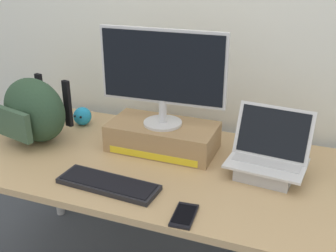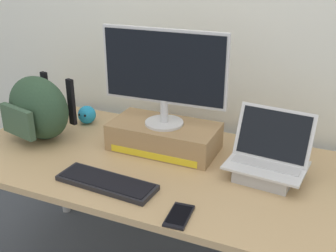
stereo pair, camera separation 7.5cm
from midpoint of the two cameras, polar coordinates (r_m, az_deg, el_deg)
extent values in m
cube|color=silver|center=(2.14, 4.14, 15.08)|extent=(7.00, 0.10, 2.60)
cube|color=tan|center=(1.86, -1.16, -5.52)|extent=(1.89, 0.84, 0.03)
cylinder|color=#B2B2B7|center=(2.71, -15.77, -5.26)|extent=(0.05, 0.05, 0.70)
cube|color=#9E7A51|center=(1.95, -1.81, -1.44)|extent=(0.49, 0.25, 0.13)
cube|color=yellow|center=(1.87, -3.31, -4.14)|extent=(0.42, 0.00, 0.03)
cylinder|color=silver|center=(1.93, -1.83, 0.41)|extent=(0.18, 0.18, 0.01)
cylinder|color=silver|center=(1.90, -1.86, 2.04)|extent=(0.04, 0.04, 0.11)
cube|color=silver|center=(1.84, -1.94, 7.99)|extent=(0.57, 0.05, 0.33)
cube|color=black|center=(1.83, -2.06, 7.90)|extent=(0.54, 0.03, 0.31)
cube|color=#ADADB2|center=(1.79, 11.91, -5.83)|extent=(0.24, 0.22, 0.05)
cube|color=silver|center=(1.77, 12.00, -4.92)|extent=(0.33, 0.25, 0.01)
cube|color=#B7B7BC|center=(1.78, 12.16, -4.50)|extent=(0.28, 0.15, 0.00)
cube|color=silver|center=(1.79, 12.87, -0.90)|extent=(0.32, 0.12, 0.21)
cube|color=black|center=(1.78, 12.84, -0.90)|extent=(0.29, 0.10, 0.18)
cube|color=black|center=(1.71, -9.32, -7.77)|extent=(0.42, 0.16, 0.02)
cube|color=black|center=(1.70, -9.35, -7.44)|extent=(0.39, 0.14, 0.00)
ellipsoid|color=#28422D|center=(2.12, -18.55, 2.07)|extent=(0.40, 0.30, 0.31)
cube|color=#38513D|center=(2.07, -21.10, 0.20)|extent=(0.22, 0.08, 0.14)
cube|color=black|center=(2.26, -17.74, 3.89)|extent=(0.04, 0.03, 0.23)
cube|color=black|center=(2.11, -14.41, 2.93)|extent=(0.04, 0.03, 0.23)
cube|color=black|center=(1.52, 0.76, -12.00)|extent=(0.09, 0.15, 0.01)
cube|color=black|center=(1.52, 0.76, -11.82)|extent=(0.08, 0.12, 0.00)
sphere|color=#2393CC|center=(2.27, -12.42, 1.31)|extent=(0.10, 0.10, 0.10)
sphere|color=black|center=(2.25, -13.36, 1.27)|extent=(0.01, 0.01, 0.01)
sphere|color=black|center=(2.23, -12.65, 1.16)|extent=(0.01, 0.01, 0.01)
camera|label=1|loc=(0.04, -91.21, -0.53)|focal=45.13mm
camera|label=2|loc=(0.04, 88.79, 0.53)|focal=45.13mm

